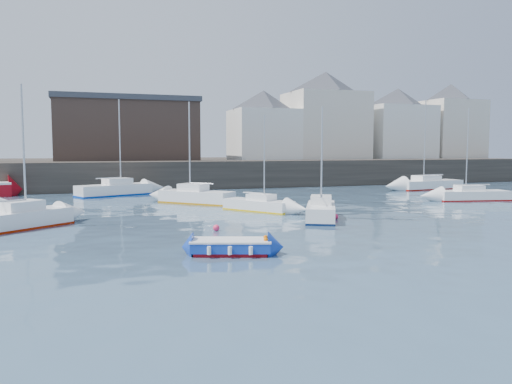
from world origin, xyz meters
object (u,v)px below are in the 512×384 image
object	(u,v)px
sailboat_c	(321,211)
sailboat_f	(196,196)
buoy_mid	(335,219)
sailboat_g	(428,184)
sailboat_a	(17,219)
sailboat_h	(115,189)
blue_dinghy	(231,246)
sailboat_d	(472,195)
buoy_near	(216,231)
sailboat_b	(259,205)
buoy_far	(254,201)

from	to	relation	value
sailboat_c	sailboat_f	bearing A→B (deg)	115.20
buoy_mid	sailboat_g	bearing A→B (deg)	40.54
sailboat_a	sailboat_h	size ratio (longest dim) A/B	0.88
sailboat_g	buoy_mid	world-z (taller)	sailboat_g
blue_dinghy	sailboat_d	world-z (taller)	sailboat_d
blue_dinghy	sailboat_g	distance (m)	38.65
sailboat_c	buoy_near	distance (m)	7.46
sailboat_a	sailboat_h	world-z (taller)	sailboat_h
sailboat_c	blue_dinghy	bearing A→B (deg)	-135.08
sailboat_c	buoy_near	bearing A→B (deg)	-164.06
sailboat_b	buoy_far	size ratio (longest dim) A/B	14.69
sailboat_g	sailboat_h	size ratio (longest dim) A/B	1.07
sailboat_g	buoy_mid	size ratio (longest dim) A/B	26.60
blue_dinghy	sailboat_h	world-z (taller)	sailboat_h
sailboat_c	sailboat_a	bearing A→B (deg)	173.42
sailboat_a	sailboat_f	world-z (taller)	sailboat_f
sailboat_d	sailboat_c	bearing A→B (deg)	-159.92
blue_dinghy	sailboat_b	xyz separation A→B (m)	(5.80, 13.35, 0.09)
buoy_near	buoy_mid	xyz separation A→B (m)	(8.07, 1.87, 0.00)
sailboat_c	sailboat_d	size ratio (longest dim) A/B	0.90
sailboat_a	sailboat_b	bearing A→B (deg)	12.56
buoy_near	sailboat_f	bearing A→B (deg)	82.64
sailboat_h	buoy_far	distance (m)	13.85
sailboat_a	sailboat_b	distance (m)	15.41
buoy_mid	buoy_far	distance (m)	12.16
sailboat_b	buoy_mid	size ratio (longest dim) A/B	18.56
buoy_near	sailboat_c	bearing A→B (deg)	15.94
sailboat_f	buoy_far	size ratio (longest dim) A/B	17.70
buoy_near	buoy_far	bearing A→B (deg)	64.24
sailboat_b	sailboat_c	world-z (taller)	sailboat_c
sailboat_b	sailboat_c	size ratio (longest dim) A/B	0.96
sailboat_f	buoy_near	distance (m)	13.65
sailboat_h	buoy_mid	xyz separation A→B (m)	(12.14, -20.73, -0.58)
blue_dinghy	sailboat_h	bearing A→B (deg)	96.38
sailboat_h	buoy_near	xyz separation A→B (m)	(4.07, -22.61, -0.58)
sailboat_g	sailboat_d	bearing A→B (deg)	-110.49
blue_dinghy	buoy_far	world-z (taller)	blue_dinghy
sailboat_c	sailboat_d	world-z (taller)	sailboat_d
sailboat_a	sailboat_d	size ratio (longest dim) A/B	1.01
sailboat_a	sailboat_b	size ratio (longest dim) A/B	1.17
sailboat_d	buoy_far	xyz separation A→B (m)	(-17.57, 5.64, -0.47)
sailboat_d	sailboat_h	distance (m)	31.77
blue_dinghy	sailboat_d	size ratio (longest dim) A/B	0.46
sailboat_a	sailboat_f	size ratio (longest dim) A/B	0.97
buoy_far	sailboat_g	bearing A→B (deg)	13.77
sailboat_a	buoy_far	xyz separation A→B (m)	(16.85, 9.93, -0.55)
sailboat_a	blue_dinghy	bearing A→B (deg)	-47.25
blue_dinghy	sailboat_b	size ratio (longest dim) A/B	0.54
sailboat_b	sailboat_d	distance (m)	19.41
blue_dinghy	sailboat_d	xyz separation A→B (m)	(25.19, 14.28, 0.12)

